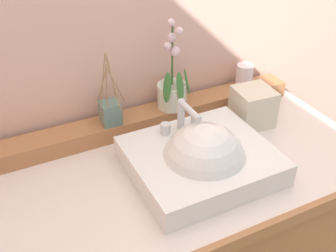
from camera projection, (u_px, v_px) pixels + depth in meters
back_ledge at (117, 127)px, 1.43m from camera, size 1.40×0.10×0.06m
sink_basin at (202, 163)px, 1.25m from camera, size 0.42×0.37×0.28m
potted_plant at (172, 89)px, 1.45m from camera, size 0.12×0.12×0.33m
tumbler_cup at (244, 75)px, 1.60m from camera, size 0.07×0.07×0.09m
reed_diffuser at (110, 112)px, 1.37m from camera, size 0.09×0.10×0.25m
tissue_box at (253, 107)px, 1.47m from camera, size 0.14×0.14×0.14m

